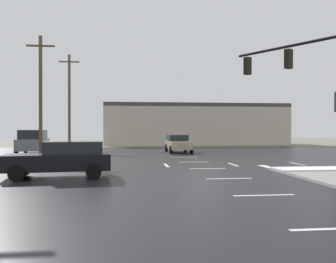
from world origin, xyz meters
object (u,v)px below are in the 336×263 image
traffic_signal_mast (307,80)px  utility_pole_distant (69,99)px  suv_grey (33,141)px  sedan_black (62,158)px  utility_pole_far (41,93)px  sedan_tan (178,143)px

traffic_signal_mast → utility_pole_distant: bearing=-1.3°
suv_grey → sedan_black: bearing=-164.4°
suv_grey → utility_pole_far: 4.63m
traffic_signal_mast → sedan_black: 11.88m
suv_grey → utility_pole_far: bearing=-154.7°
utility_pole_distant → utility_pole_far: bearing=-93.2°
traffic_signal_mast → utility_pole_far: size_ratio=0.68×
sedan_black → suv_grey: size_ratio=0.95×
traffic_signal_mast → utility_pole_far: utility_pole_far is taller
utility_pole_far → traffic_signal_mast: bearing=-42.7°
utility_pole_far → utility_pole_distant: utility_pole_distant is taller
utility_pole_far → utility_pole_distant: bearing=86.8°
traffic_signal_mast → sedan_tan: traffic_signal_mast is taller
suv_grey → utility_pole_distant: 10.25m
utility_pole_far → utility_pole_distant: size_ratio=0.93×
traffic_signal_mast → suv_grey: (-16.36, 16.27, -3.37)m
utility_pole_far → utility_pole_distant: (0.63, 11.33, 0.39)m
traffic_signal_mast → sedan_tan: 17.36m
sedan_black → utility_pole_far: 15.19m
suv_grey → utility_pole_far: size_ratio=0.51×
sedan_tan → sedan_black: same height
traffic_signal_mast → utility_pole_distant: size_ratio=0.63×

